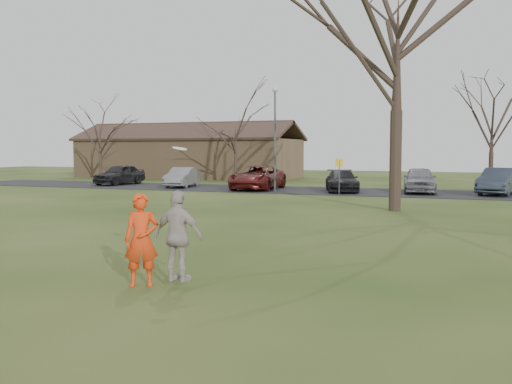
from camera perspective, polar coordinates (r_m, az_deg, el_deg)
ground at (r=11.04m, az=-7.66°, el=-9.24°), size 120.00×120.00×0.00m
parking_strip at (r=34.87m, az=12.62°, el=-0.04°), size 62.00×6.50×0.04m
player_defender at (r=10.96m, az=-11.39°, el=-4.70°), size 0.76×0.68×1.76m
car_0 at (r=42.53m, az=-13.49°, el=1.73°), size 2.08×4.46×1.48m
car_1 at (r=38.98m, az=-7.40°, el=1.49°), size 2.13×4.25×1.34m
car_2 at (r=36.31m, az=0.15°, el=1.47°), size 2.83×5.61×1.52m
car_3 at (r=34.88m, az=8.58°, el=1.13°), size 3.07×4.84×1.31m
car_4 at (r=34.89m, az=16.06°, el=1.20°), size 2.34×4.69×1.53m
car_5 at (r=34.96m, az=23.20°, el=1.00°), size 2.68×4.83×1.51m
catching_play at (r=10.55m, az=-7.76°, el=-4.38°), size 1.01×0.57×2.49m
building at (r=53.68m, az=-6.75°, el=3.55°), size 20.60×8.50×5.14m
lamp_post at (r=33.83m, az=1.92°, el=6.63°), size 0.34×0.34×6.27m
sign_yellow at (r=32.22m, az=8.34°, el=2.22°), size 0.35×0.35×2.08m
big_tree at (r=24.99m, az=13.99°, el=14.34°), size 9.00×9.00×14.00m
small_tree_row at (r=39.48m, az=20.18°, el=5.92°), size 55.00×5.90×8.50m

